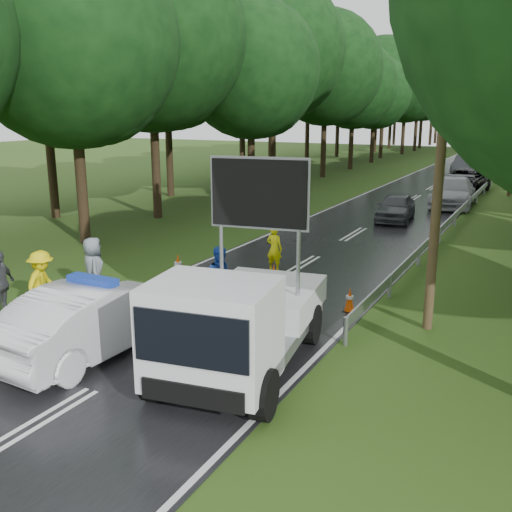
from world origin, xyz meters
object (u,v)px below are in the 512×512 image
Objects in this scene: police_sedan at (95,319)px; queue_car_third at (463,181)px; queue_car_first at (396,207)px; civilian at (222,281)px; queue_car_fourth at (466,165)px; officer at (274,249)px; work_truck at (237,321)px; barrier at (230,280)px; queue_car_second at (453,192)px.

queue_car_third is at bearing -93.86° from police_sedan.
queue_car_third is at bearing 77.42° from queue_car_first.
civilian is at bearing -106.55° from police_sedan.
queue_car_fourth is (0.77, 40.10, -0.12)m from civilian.
queue_car_third is at bearing -94.40° from officer.
queue_car_third is (0.10, 30.66, -0.39)m from work_truck.
officer is 4.54m from civilian.
barrier is at bearing -88.99° from queue_car_third.
police_sedan is 4.21m from barrier.
work_truck is at bearing 112.79° from officer.
queue_car_first is at bearing -94.38° from officer.
work_truck reaches higher than queue_car_second.
queue_car_third is (-0.32, 6.00, -0.02)m from queue_car_second.
queue_car_third is (2.25, 27.68, -0.15)m from civilian.
work_truck is (3.37, 0.55, 0.35)m from police_sedan.
queue_car_fourth is (-1.80, 18.42, 0.01)m from queue_car_second.
work_truck reaches higher than civilian.
police_sedan is at bearing -90.48° from queue_car_third.
queue_car_second is (1.80, 6.00, 0.12)m from queue_car_first.
civilian is (-2.15, 2.98, -0.24)m from work_truck.
police_sedan is 19.31m from queue_car_first.
officer reaches higher than barrier.
queue_car_first is (1.37, 11.18, -0.11)m from officer.
queue_car_second reaches higher than officer.
work_truck is 30.66m from queue_car_third.
police_sedan is 0.88× the size of work_truck.
police_sedan is 1.02× the size of queue_car_fourth.
work_truck is 3.62× the size of officer.
queue_car_fourth reaches higher than barrier.
barrier is 39.59m from queue_car_fourth.
barrier is 0.54m from civilian.
barrier is at bearing 100.34° from officer.
queue_car_fourth is (0.00, 24.42, 0.13)m from queue_car_first.
civilian is at bearing -88.64° from queue_car_fourth.
civilian reaches higher than barrier.
queue_car_first is (1.99, 19.21, -0.14)m from police_sedan.
queue_car_fourth reaches higher than queue_car_second.
queue_car_fourth is (1.37, 35.60, 0.02)m from officer.
barrier is at bearing 113.49° from work_truck.
police_sedan is at bearing 88.18° from officer.
police_sedan is 3.74m from civilian.
civilian reaches higher than police_sedan.
queue_car_third is (2.85, 23.18, -0.00)m from officer.
civilian is (1.22, 3.53, 0.11)m from police_sedan.
police_sedan is 2.70× the size of civilian.
queue_car_first reaches higher than barrier.
officer is at bearing 101.40° from work_truck.
work_truck is 2.39× the size of barrier.
barrier is 4.02m from officer.
civilian is 0.34× the size of queue_car_second.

